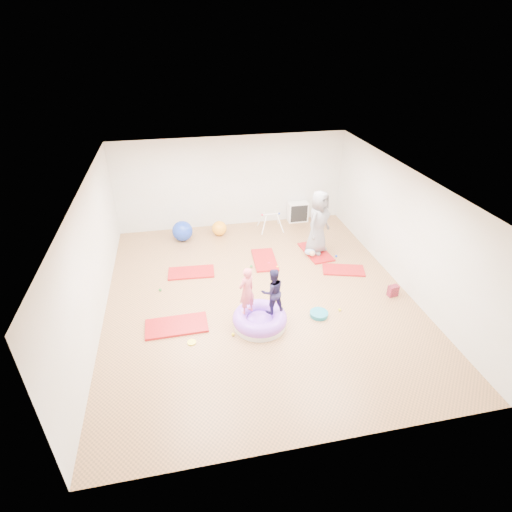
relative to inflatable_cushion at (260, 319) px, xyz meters
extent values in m
cube|color=#B27D4A|center=(0.20, 1.07, -0.14)|extent=(7.00, 8.00, 0.01)
cube|color=white|center=(0.20, 1.07, 2.66)|extent=(7.00, 8.00, 0.01)
cube|color=beige|center=(0.20, 5.07, 1.26)|extent=(7.00, 0.01, 2.80)
cube|color=beige|center=(0.20, -2.93, 1.26)|extent=(7.00, 0.01, 2.80)
cube|color=beige|center=(-3.30, 1.07, 1.26)|extent=(0.01, 8.00, 2.80)
cube|color=beige|center=(3.70, 1.07, 1.26)|extent=(0.01, 8.00, 2.80)
cube|color=red|center=(-1.74, 0.29, -0.12)|extent=(1.31, 0.67, 0.05)
cube|color=red|center=(-1.31, 2.36, -0.12)|extent=(1.20, 0.66, 0.05)
cube|color=red|center=(0.69, 2.60, -0.12)|extent=(0.67, 1.22, 0.05)
cube|color=red|center=(2.59, 1.68, -0.12)|extent=(1.17, 0.81, 0.04)
cube|color=red|center=(2.19, 2.74, -0.12)|extent=(0.73, 1.26, 0.05)
cylinder|color=white|center=(0.00, 0.00, -0.08)|extent=(1.12, 1.12, 0.13)
torus|color=#9953ED|center=(0.00, 0.00, 0.04)|extent=(1.16, 1.16, 0.31)
ellipsoid|color=#9953ED|center=(0.00, 0.00, -0.03)|extent=(0.62, 0.62, 0.28)
imported|color=#E55F6D|center=(-0.25, 0.12, 0.74)|extent=(0.48, 0.43, 1.09)
imported|color=#1E1A3F|center=(0.27, 0.04, 0.71)|extent=(0.55, 0.45, 1.03)
imported|color=slate|center=(2.20, 2.75, 0.80)|extent=(1.03, 1.00, 1.78)
ellipsoid|color=#99B2D4|center=(1.98, 2.59, 0.00)|extent=(0.33, 0.21, 0.19)
sphere|color=#F2B17E|center=(1.98, 2.43, 0.02)|extent=(0.15, 0.15, 0.15)
sphere|color=yellow|center=(1.85, 0.10, -0.11)|extent=(0.07, 0.07, 0.07)
sphere|color=#EB183D|center=(0.76, 2.38, -0.11)|extent=(0.07, 0.07, 0.07)
sphere|color=yellow|center=(-0.61, -0.23, -0.11)|extent=(0.07, 0.07, 0.07)
sphere|color=yellow|center=(0.93, 2.15, -0.11)|extent=(0.07, 0.07, 0.07)
sphere|color=#2D7C31|center=(-2.09, 1.70, -0.11)|extent=(0.07, 0.07, 0.07)
sphere|color=#1938B2|center=(2.66, 2.38, -0.11)|extent=(0.07, 0.07, 0.07)
sphere|color=#2D7C31|center=(0.27, 2.32, -0.11)|extent=(0.07, 0.07, 0.07)
sphere|color=#1938B2|center=(-1.42, 4.26, 0.16)|extent=(0.60, 0.60, 0.60)
sphere|color=#FF9F20|center=(-0.32, 4.38, 0.08)|extent=(0.45, 0.45, 0.45)
cylinder|color=white|center=(1.02, 4.16, 0.15)|extent=(0.21, 0.21, 0.55)
cylinder|color=white|center=(1.02, 4.63, 0.15)|extent=(0.21, 0.21, 0.55)
cylinder|color=white|center=(1.53, 4.16, 0.15)|extent=(0.21, 0.21, 0.55)
cylinder|color=white|center=(1.53, 4.63, 0.15)|extent=(0.21, 0.21, 0.55)
cylinder|color=white|center=(1.28, 4.40, 0.39)|extent=(0.54, 0.03, 0.03)
sphere|color=#EB183D|center=(1.01, 4.40, 0.39)|extent=(0.06, 0.06, 0.06)
sphere|color=#1938B2|center=(1.54, 4.40, 0.39)|extent=(0.06, 0.06, 0.06)
cube|color=white|center=(2.29, 4.87, 0.18)|extent=(0.64, 0.31, 0.64)
cube|color=black|center=(2.29, 4.72, 0.18)|extent=(0.55, 0.02, 0.55)
cube|color=white|center=(2.29, 4.82, 0.18)|extent=(0.02, 0.22, 0.57)
cube|color=white|center=(2.29, 4.82, 0.18)|extent=(0.57, 0.22, 0.02)
cylinder|color=#157690|center=(1.34, 0.04, -0.10)|extent=(0.40, 0.40, 0.09)
cube|color=#B41537|center=(3.30, 0.41, -0.01)|extent=(0.26, 0.18, 0.27)
cylinder|color=yellow|center=(-1.46, -0.28, -0.13)|extent=(0.18, 0.18, 0.03)
camera|label=1|loc=(-1.41, -6.49, 5.41)|focal=28.00mm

